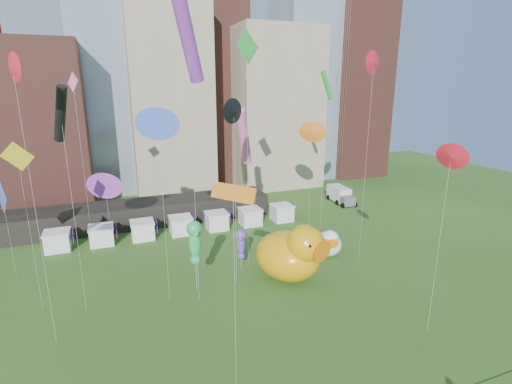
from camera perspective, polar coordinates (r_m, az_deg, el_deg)
name	(u,v)px	position (r m, az deg, el deg)	size (l,w,h in m)	color
skyline	(157,74)	(74.94, -14.51, 16.57)	(101.00, 23.00, 68.00)	brown
pavilion	(139,213)	(58.12, -17.01, -3.04)	(38.00, 6.00, 3.20)	black
vendor_tents	(181,226)	(53.15, -11.04, -4.94)	(33.24, 2.80, 2.40)	white
big_duck	(291,253)	(39.72, 5.25, -9.04)	(8.33, 9.16, 6.39)	orange
small_duck	(328,243)	(46.18, 10.60, -7.43)	(4.42, 5.00, 3.51)	white
seahorse_green	(195,239)	(37.06, -9.04, -6.94)	(1.67, 2.00, 7.20)	silver
seahorse_purple	(241,242)	(41.32, -2.20, -7.44)	(1.51, 1.68, 4.72)	silver
box_truck	(340,195)	(67.45, 12.37, -0.40)	(2.86, 6.39, 2.65)	silver
kite_0	(12,68)	(30.49, -32.39, 15.24)	(1.01, 1.90, 21.49)	silver
kite_1	(74,89)	(45.90, -25.39, 13.60)	(1.16, 1.79, 20.79)	silver
kite_2	(234,111)	(35.36, -3.27, 11.84)	(1.85, 1.77, 18.30)	silver
kite_3	(247,50)	(40.07, -1.34, 20.24)	(1.18, 3.20, 24.79)	silver
kite_5	(2,199)	(46.24, -33.44, -0.84)	(1.43, 3.11, 10.17)	silver
kite_6	(312,132)	(52.63, 8.27, 8.77)	(1.88, 2.44, 14.77)	silver
kite_7	(105,185)	(47.51, -21.42, 0.91)	(2.81, 1.89, 9.83)	silver
kite_8	(451,157)	(31.27, 26.92, 4.68)	(0.40, 1.86, 15.36)	silver
kite_10	(61,114)	(34.09, -26.97, 10.22)	(1.86, 2.71, 19.48)	silver
kite_11	(327,86)	(51.98, 10.48, 15.23)	(2.28, 1.02, 21.29)	silver
kite_12	(18,160)	(36.33, -31.79, 4.07)	(2.26, 0.93, 15.12)	silver
kite_13	(158,124)	(33.00, -14.33, 9.76)	(2.42, 1.79, 17.71)	silver
kite_14	(233,194)	(22.37, -3.40, -0.28)	(2.14, 2.74, 13.83)	silver
kite_15	(188,38)	(32.72, -10.08, 21.50)	(3.35, 3.87, 26.33)	silver
kite_16	(374,63)	(42.51, 17.05, 17.85)	(2.18, 1.49, 22.83)	silver
kite_17	(244,137)	(46.31, -1.83, 8.15)	(3.28, 4.03, 16.95)	silver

